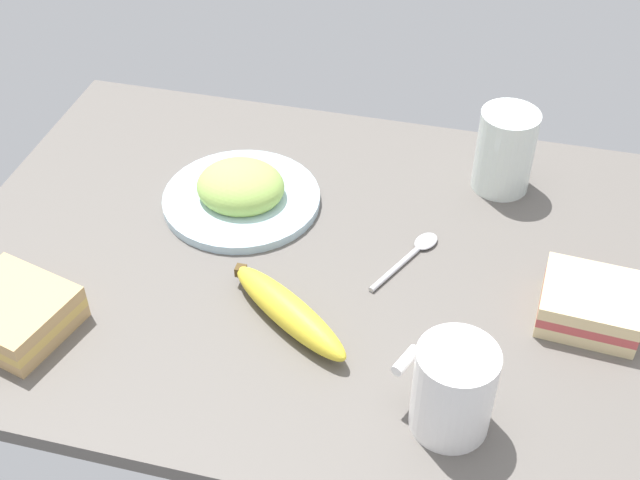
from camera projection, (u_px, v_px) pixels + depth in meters
tabletop at (320, 265)px, 102.14cm from camera, size 90.00×64.00×2.00cm
plate_of_food at (241, 192)px, 108.43cm from camera, size 20.51×20.51×5.84cm
coffee_mug_black at (453, 388)px, 79.96cm from camera, size 10.20×7.95×10.21cm
sandwich_main at (590, 304)px, 92.64cm from camera, size 11.34×10.36×4.40cm
sandwich_side at (13, 313)px, 91.62cm from camera, size 14.15×13.31×4.40cm
glass_of_milk at (504, 155)px, 109.19cm from camera, size 7.60×7.60×11.28cm
banana at (288, 311)px, 92.23cm from camera, size 17.25×13.57×3.78cm
spoon at (414, 252)px, 101.80cm from camera, size 7.08×12.27×0.80cm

